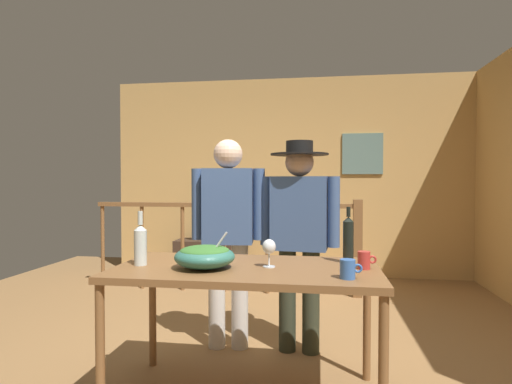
{
  "coord_description": "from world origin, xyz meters",
  "views": [
    {
      "loc": [
        0.42,
        -3.01,
        1.3
      ],
      "look_at": [
        -0.01,
        -0.19,
        1.23
      ],
      "focal_mm": 29.67,
      "sensor_mm": 36.0,
      "label": 1
    }
  ],
  "objects_px": {
    "flat_screen_tv": "(209,225)",
    "mug_blue": "(348,269)",
    "wine_glass": "(269,248)",
    "wine_bottle_dark": "(348,239)",
    "person_standing_right": "(299,227)",
    "stair_railing": "(264,235)",
    "serving_table": "(247,279)",
    "salad_bowl": "(205,255)",
    "person_standing_left": "(228,225)",
    "wine_bottle_clear": "(140,244)",
    "tv_console": "(210,259)",
    "mug_red": "(364,260)",
    "framed_picture": "(362,154)"
  },
  "relations": [
    {
      "from": "flat_screen_tv",
      "to": "mug_blue",
      "type": "bearing_deg",
      "value": -63.79
    },
    {
      "from": "stair_railing",
      "to": "salad_bowl",
      "type": "distance_m",
      "value": 2.47
    },
    {
      "from": "framed_picture",
      "to": "wine_glass",
      "type": "height_order",
      "value": "framed_picture"
    },
    {
      "from": "tv_console",
      "to": "mug_red",
      "type": "distance_m",
      "value": 3.55
    },
    {
      "from": "wine_bottle_dark",
      "to": "person_standing_left",
      "type": "xyz_separation_m",
      "value": [
        -0.88,
        0.55,
        0.01
      ]
    },
    {
      "from": "wine_glass",
      "to": "wine_bottle_dark",
      "type": "xyz_separation_m",
      "value": [
        0.47,
        0.2,
        0.03
      ]
    },
    {
      "from": "wine_bottle_dark",
      "to": "framed_picture",
      "type": "bearing_deg",
      "value": 82.94
    },
    {
      "from": "serving_table",
      "to": "mug_blue",
      "type": "bearing_deg",
      "value": -22.06
    },
    {
      "from": "wine_bottle_dark",
      "to": "person_standing_right",
      "type": "relative_size",
      "value": 0.22
    },
    {
      "from": "tv_console",
      "to": "person_standing_right",
      "type": "height_order",
      "value": "person_standing_right"
    },
    {
      "from": "flat_screen_tv",
      "to": "serving_table",
      "type": "distance_m",
      "value": 3.21
    },
    {
      "from": "salad_bowl",
      "to": "wine_bottle_clear",
      "type": "height_order",
      "value": "wine_bottle_clear"
    },
    {
      "from": "flat_screen_tv",
      "to": "wine_bottle_clear",
      "type": "bearing_deg",
      "value": -82.6
    },
    {
      "from": "mug_red",
      "to": "person_standing_left",
      "type": "xyz_separation_m",
      "value": [
        -0.96,
        0.72,
        0.11
      ]
    },
    {
      "from": "salad_bowl",
      "to": "wine_glass",
      "type": "relative_size",
      "value": 2.13
    },
    {
      "from": "salad_bowl",
      "to": "person_standing_left",
      "type": "xyz_separation_m",
      "value": [
        -0.04,
        0.83,
        0.09
      ]
    },
    {
      "from": "mug_red",
      "to": "wine_glass",
      "type": "bearing_deg",
      "value": -176.95
    },
    {
      "from": "stair_railing",
      "to": "person_standing_left",
      "type": "distance_m",
      "value": 1.65
    },
    {
      "from": "wine_bottle_dark",
      "to": "person_standing_right",
      "type": "xyz_separation_m",
      "value": [
        -0.33,
        0.55,
        0.01
      ]
    },
    {
      "from": "serving_table",
      "to": "salad_bowl",
      "type": "relative_size",
      "value": 4.42
    },
    {
      "from": "tv_console",
      "to": "flat_screen_tv",
      "type": "xyz_separation_m",
      "value": [
        0.0,
        -0.03,
        0.46
      ]
    },
    {
      "from": "person_standing_left",
      "to": "wine_glass",
      "type": "bearing_deg",
      "value": 112.99
    },
    {
      "from": "stair_railing",
      "to": "wine_bottle_dark",
      "type": "xyz_separation_m",
      "value": [
        0.81,
        -2.17,
        0.27
      ]
    },
    {
      "from": "person_standing_right",
      "to": "wine_bottle_dark",
      "type": "bearing_deg",
      "value": 126.28
    },
    {
      "from": "flat_screen_tv",
      "to": "wine_bottle_clear",
      "type": "xyz_separation_m",
      "value": [
        0.4,
        -3.1,
        0.21
      ]
    },
    {
      "from": "stair_railing",
      "to": "wine_bottle_clear",
      "type": "relative_size",
      "value": 9.66
    },
    {
      "from": "tv_console",
      "to": "mug_blue",
      "type": "xyz_separation_m",
      "value": [
        1.61,
        -3.3,
        0.59
      ]
    },
    {
      "from": "wine_glass",
      "to": "flat_screen_tv",
      "type": "bearing_deg",
      "value": 111.09
    },
    {
      "from": "flat_screen_tv",
      "to": "mug_red",
      "type": "relative_size",
      "value": 4.26
    },
    {
      "from": "tv_console",
      "to": "wine_bottle_clear",
      "type": "bearing_deg",
      "value": -82.68
    },
    {
      "from": "framed_picture",
      "to": "mug_blue",
      "type": "distance_m",
      "value": 3.71
    },
    {
      "from": "serving_table",
      "to": "tv_console",
      "type": "bearing_deg",
      "value": 108.69
    },
    {
      "from": "wine_glass",
      "to": "wine_bottle_clear",
      "type": "bearing_deg",
      "value": -176.01
    },
    {
      "from": "salad_bowl",
      "to": "person_standing_right",
      "type": "bearing_deg",
      "value": 58.78
    },
    {
      "from": "wine_bottle_dark",
      "to": "mug_red",
      "type": "xyz_separation_m",
      "value": [
        0.08,
        -0.17,
        -0.1
      ]
    },
    {
      "from": "tv_console",
      "to": "person_standing_left",
      "type": "bearing_deg",
      "value": -71.78
    },
    {
      "from": "salad_bowl",
      "to": "wine_bottle_clear",
      "type": "distance_m",
      "value": 0.41
    },
    {
      "from": "salad_bowl",
      "to": "stair_railing",
      "type": "bearing_deg",
      "value": 89.36
    },
    {
      "from": "wine_glass",
      "to": "person_standing_right",
      "type": "height_order",
      "value": "person_standing_right"
    },
    {
      "from": "wine_bottle_clear",
      "to": "wine_bottle_dark",
      "type": "bearing_deg",
      "value": 11.52
    },
    {
      "from": "flat_screen_tv",
      "to": "person_standing_left",
      "type": "distance_m",
      "value": 2.43
    },
    {
      "from": "person_standing_right",
      "to": "mug_red",
      "type": "bearing_deg",
      "value": 124.99
    },
    {
      "from": "wine_glass",
      "to": "mug_blue",
      "type": "xyz_separation_m",
      "value": [
        0.44,
        -0.23,
        -0.06
      ]
    },
    {
      "from": "salad_bowl",
      "to": "wine_glass",
      "type": "xyz_separation_m",
      "value": [
        0.37,
        0.08,
        0.04
      ]
    },
    {
      "from": "serving_table",
      "to": "salad_bowl",
      "type": "xyz_separation_m",
      "value": [
        -0.23,
        -0.09,
        0.15
      ]
    },
    {
      "from": "wine_bottle_clear",
      "to": "person_standing_left",
      "type": "height_order",
      "value": "person_standing_left"
    },
    {
      "from": "mug_red",
      "to": "person_standing_left",
      "type": "height_order",
      "value": "person_standing_left"
    },
    {
      "from": "tv_console",
      "to": "wine_bottle_clear",
      "type": "xyz_separation_m",
      "value": [
        0.4,
        -3.13,
        0.67
      ]
    },
    {
      "from": "wine_bottle_clear",
      "to": "person_standing_left",
      "type": "distance_m",
      "value": 0.88
    },
    {
      "from": "serving_table",
      "to": "salad_bowl",
      "type": "height_order",
      "value": "salad_bowl"
    }
  ]
}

